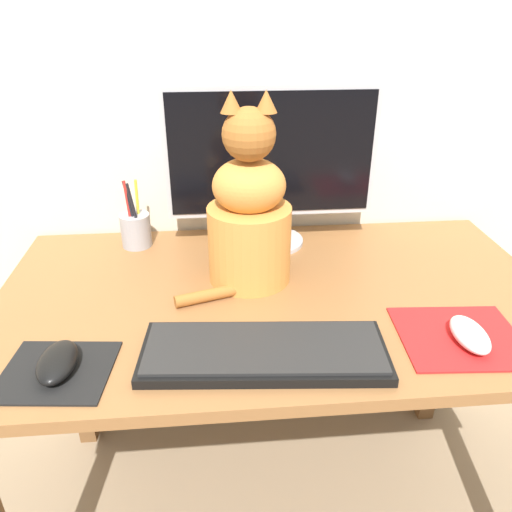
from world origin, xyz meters
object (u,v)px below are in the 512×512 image
computer_mouse_right (470,334)px  pen_cup (136,229)px  cat (249,216)px  monitor (271,162)px  keyboard (264,352)px  computer_mouse_left (57,362)px

computer_mouse_right → pen_cup: bearing=144.2°
computer_mouse_right → cat: 0.49m
monitor → keyboard: size_ratio=1.15×
pen_cup → computer_mouse_right: bearing=-35.8°
computer_mouse_left → keyboard: bearing=1.3°
keyboard → computer_mouse_left: size_ratio=3.87×
keyboard → cat: cat is taller
keyboard → computer_mouse_left: (-0.35, -0.01, 0.01)m
computer_mouse_right → pen_cup: pen_cup is taller
monitor → computer_mouse_right: (0.31, -0.46, -0.19)m
keyboard → computer_mouse_left: bearing=-174.2°
monitor → cat: 0.20m
computer_mouse_left → cat: cat is taller
keyboard → computer_mouse_right: (0.38, 0.00, 0.01)m
computer_mouse_right → cat: bearing=143.9°
cat → pen_cup: cat is taller
keyboard → computer_mouse_right: 0.38m
computer_mouse_left → pen_cup: pen_cup is taller
pen_cup → cat: bearing=-35.5°
monitor → pen_cup: (-0.34, 0.01, -0.17)m
computer_mouse_left → pen_cup: 0.49m
keyboard → cat: size_ratio=1.07×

